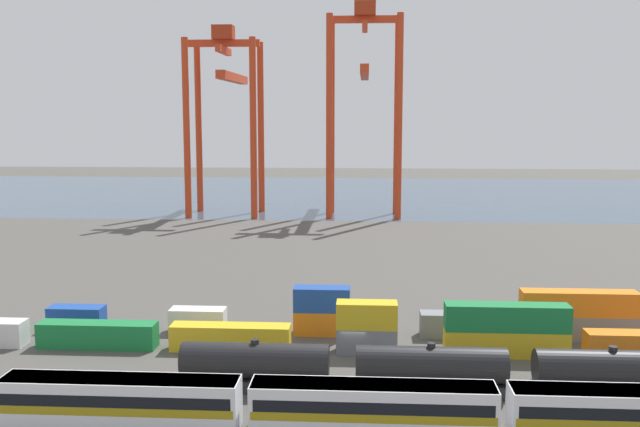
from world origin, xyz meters
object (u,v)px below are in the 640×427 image
at_px(shipping_container_2, 231,337).
at_px(shipping_container_9, 198,320).
at_px(freight_tank_row, 612,374).
at_px(gantry_crane_west, 226,100).
at_px(shipping_container_8, 77,318).
at_px(passenger_train, 373,407).
at_px(gantry_crane_central, 364,90).

distance_m(shipping_container_2, shipping_container_9, 7.58).
relative_size(freight_tank_row, shipping_container_9, 12.08).
relative_size(freight_tank_row, gantry_crane_west, 1.66).
xyz_separation_m(shipping_container_2, shipping_container_8, (-18.33, 5.93, 0.00)).
relative_size(passenger_train, shipping_container_9, 9.35).
distance_m(shipping_container_9, gantry_crane_central, 101.39).
xyz_separation_m(passenger_train, shipping_container_9, (-18.88, 24.62, -0.84)).
xyz_separation_m(freight_tank_row, shipping_container_2, (-34.23, 10.48, -0.85)).
bearing_deg(shipping_container_2, shipping_container_9, 128.53).
xyz_separation_m(passenger_train, gantry_crane_west, (-33.65, 120.04, 24.77)).
bearing_deg(gantry_crane_central, gantry_crane_west, -179.26).
bearing_deg(shipping_container_2, freight_tank_row, -17.03).
bearing_deg(shipping_container_9, passenger_train, -52.51).
relative_size(shipping_container_8, shipping_container_9, 1.00).
relative_size(freight_tank_row, shipping_container_8, 12.08).
xyz_separation_m(freight_tank_row, gantry_crane_west, (-53.71, 111.83, 24.76)).
distance_m(shipping_container_2, gantry_crane_west, 106.33).
bearing_deg(gantry_crane_west, shipping_container_2, -79.12).
bearing_deg(passenger_train, shipping_container_8, 142.85).
bearing_deg(shipping_container_8, shipping_container_9, 0.00).
xyz_separation_m(gantry_crane_west, gantry_crane_central, (32.53, 0.42, 2.32)).
height_order(passenger_train, shipping_container_9, passenger_train).
bearing_deg(shipping_container_2, passenger_train, -52.85).
height_order(freight_tank_row, gantry_crane_central, gantry_crane_central).
xyz_separation_m(shipping_container_9, gantry_crane_west, (-14.76, 95.42, 25.61)).
xyz_separation_m(passenger_train, shipping_container_8, (-32.49, 24.62, -0.84)).
xyz_separation_m(passenger_train, gantry_crane_central, (-1.11, 120.46, 27.09)).
height_order(shipping_container_2, shipping_container_8, same).
relative_size(passenger_train, shipping_container_8, 9.35).
height_order(passenger_train, gantry_crane_west, gantry_crane_west).
bearing_deg(shipping_container_8, gantry_crane_west, 90.69).
bearing_deg(shipping_container_8, gantry_crane_central, 71.87).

